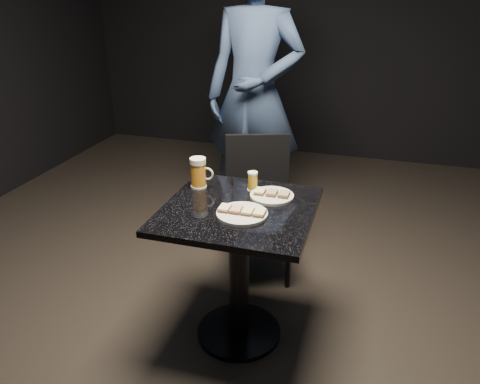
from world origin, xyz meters
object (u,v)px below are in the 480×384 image
Objects in this scene: plate_small at (272,196)px; beer_tumbler at (253,181)px; table at (239,252)px; patron at (254,96)px; beer_mug at (199,173)px; plate_large at (242,214)px; chair at (258,197)px.

beer_tumbler is at bearing 153.40° from plate_small.
table is at bearing -92.45° from beer_tumbler.
beer_mug is at bearing -82.82° from patron.
beer_mug reaches higher than plate_large.
chair is (-0.11, 0.73, -0.26)m from plate_large.
chair is (0.20, -0.62, -0.48)m from patron.
plate_small is at bearing -63.88° from patron.
chair is at bearing 100.43° from beer_tumbler.
chair reaches higher than table.
plate_small is 0.32m from table.
table is at bearing -32.43° from beer_mug.
plate_small is at bearing -1.91° from beer_mug.
plate_small is 1.36× the size of beer_mug.
plate_small is at bearing 51.47° from table.
patron is (-0.40, 1.12, 0.23)m from plate_small.
plate_small is 1.21m from patron.
beer_mug is (0.01, -1.11, -0.15)m from patron.
plate_large is at bearing -110.52° from plate_small.
chair reaches higher than beer_tumbler.
plate_small is 0.11× the size of patron.
plate_large is 0.78m from chair.
chair is at bearing 111.30° from plate_small.
plate_small is at bearing 69.48° from plate_large.
beer_tumbler reaches higher than table.
beer_tumbler is at bearing -68.48° from patron.
beer_tumbler is (-0.03, 0.29, 0.04)m from plate_large.
beer_mug is (-0.30, 0.24, 0.07)m from plate_large.
beer_tumbler is (-0.11, 0.06, 0.04)m from plate_small.
beer_mug reaches higher than chair.
patron is 1.12m from beer_mug.
table is at bearing 117.13° from plate_large.
plate_large is at bearing -38.66° from beer_mug.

